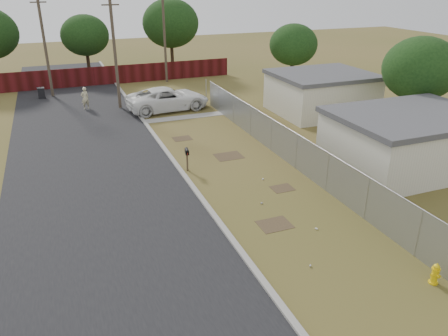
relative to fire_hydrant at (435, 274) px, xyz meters
name	(u,v)px	position (x,y,z in m)	size (l,w,h in m)	color
ground	(245,177)	(-2.52, 10.52, -0.38)	(120.00, 120.00, 0.00)	brown
street	(97,144)	(-9.28, 18.57, -0.37)	(15.10, 60.00, 0.12)	black
chainlink_fence	(287,149)	(0.60, 11.54, 0.41)	(0.10, 27.06, 2.02)	#95979D
privacy_fence	(83,77)	(-8.52, 35.52, 0.52)	(30.00, 0.12, 1.80)	#4C1012
utility_poles	(110,41)	(-6.19, 31.19, 4.31)	(12.60, 8.24, 9.00)	#4B3F32
houses	(361,114)	(7.18, 13.65, 1.18)	(9.30, 17.24, 3.10)	beige
horizon_trees	(154,36)	(-1.68, 34.08, 4.25)	(33.32, 31.94, 7.78)	#382719
fire_hydrant	(435,274)	(0.00, 0.00, 0.00)	(0.37, 0.37, 0.82)	yellow
mailbox	(187,153)	(-5.12, 12.41, 0.63)	(0.27, 0.56, 1.28)	brown
pickup_truck	(168,99)	(-3.02, 24.48, 0.53)	(3.01, 6.54, 1.82)	white
pedestrian	(85,98)	(-9.14, 27.20, 0.50)	(0.65, 0.42, 1.77)	#C5BB90
trash_bin	(41,93)	(-12.45, 32.12, 0.10)	(0.64, 0.67, 0.94)	black
scattered_litter	(285,215)	(-2.55, 6.03, -0.34)	(1.82, 7.55, 0.07)	silver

